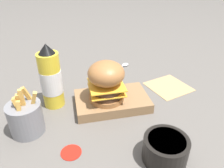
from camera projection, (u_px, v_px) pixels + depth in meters
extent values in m
plane|color=#5B5651|center=(107.00, 107.00, 0.73)|extent=(6.00, 6.00, 0.00)
cube|color=olive|center=(112.00, 101.00, 0.73)|extent=(0.24, 0.15, 0.03)
cylinder|color=#9E6638|center=(105.00, 96.00, 0.71)|extent=(0.11, 0.11, 0.02)
cylinder|color=#422819|center=(105.00, 92.00, 0.70)|extent=(0.11, 0.11, 0.02)
cube|color=gold|center=(105.00, 90.00, 0.70)|extent=(0.11, 0.11, 0.00)
cylinder|color=#422819|center=(105.00, 87.00, 0.69)|extent=(0.11, 0.11, 0.02)
cube|color=gold|center=(105.00, 84.00, 0.69)|extent=(0.11, 0.11, 0.00)
ellipsoid|color=#9E6638|center=(105.00, 73.00, 0.67)|extent=(0.11, 0.11, 0.08)
cylinder|color=yellow|center=(51.00, 80.00, 0.70)|extent=(0.07, 0.07, 0.19)
cylinder|color=silver|center=(51.00, 81.00, 0.70)|extent=(0.07, 0.07, 0.08)
cone|color=black|center=(46.00, 49.00, 0.64)|extent=(0.05, 0.05, 0.03)
cylinder|color=slate|center=(26.00, 118.00, 0.61)|extent=(0.09, 0.09, 0.09)
cube|color=gold|center=(19.00, 104.00, 0.60)|extent=(0.03, 0.03, 0.06)
cube|color=gold|center=(33.00, 103.00, 0.59)|extent=(0.03, 0.02, 0.08)
cube|color=gold|center=(19.00, 109.00, 0.58)|extent=(0.03, 0.02, 0.07)
cube|color=gold|center=(29.00, 98.00, 0.61)|extent=(0.03, 0.02, 0.08)
cube|color=gold|center=(23.00, 103.00, 0.58)|extent=(0.01, 0.02, 0.09)
cube|color=gold|center=(22.00, 105.00, 0.59)|extent=(0.02, 0.02, 0.08)
cube|color=gold|center=(19.00, 112.00, 0.57)|extent=(0.01, 0.01, 0.06)
cylinder|color=black|center=(165.00, 149.00, 0.53)|extent=(0.11, 0.11, 0.06)
cylinder|color=beige|center=(167.00, 141.00, 0.52)|extent=(0.09, 0.09, 0.01)
cylinder|color=silver|center=(114.00, 71.00, 0.95)|extent=(0.11, 0.08, 0.01)
ellipsoid|color=silver|center=(125.00, 65.00, 1.00)|extent=(0.04, 0.04, 0.01)
cylinder|color=#B21E14|center=(71.00, 152.00, 0.56)|extent=(0.05, 0.05, 0.00)
cube|color=tan|center=(169.00, 86.00, 0.84)|extent=(0.18, 0.18, 0.00)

